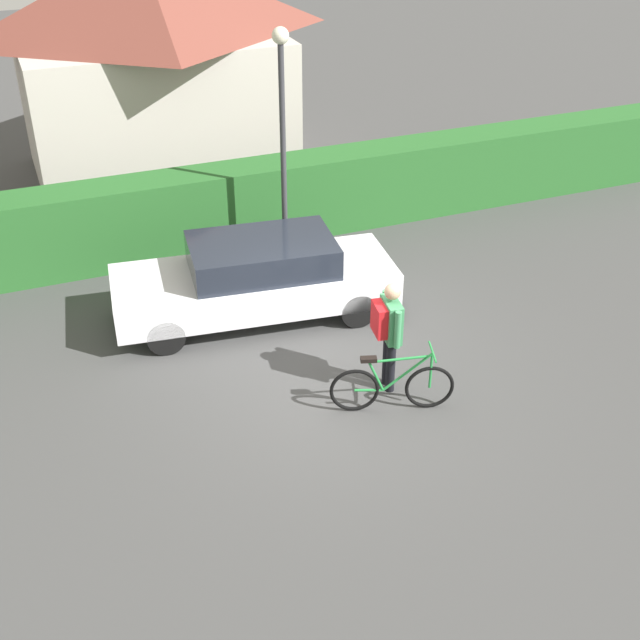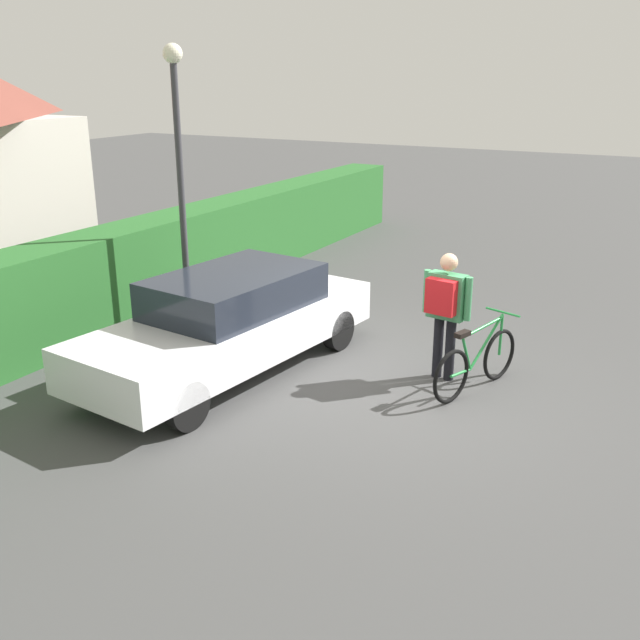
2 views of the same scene
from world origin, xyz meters
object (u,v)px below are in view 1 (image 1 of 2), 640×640
object	(u,v)px
street_lamp	(282,119)
person_rider	(388,326)
parked_car_near	(257,278)
bicycle	(392,386)

from	to	relation	value
street_lamp	person_rider	bearing A→B (deg)	-89.43
person_rider	parked_car_near	bearing A→B (deg)	112.75
person_rider	bicycle	bearing A→B (deg)	-107.03
street_lamp	bicycle	bearing A→B (deg)	-91.38
parked_car_near	street_lamp	size ratio (longest dim) A/B	1.10
parked_car_near	person_rider	distance (m)	2.83
parked_car_near	bicycle	xyz separation A→B (m)	(0.93, -3.09, -0.32)
parked_car_near	person_rider	size ratio (longest dim) A/B	2.76
bicycle	street_lamp	xyz separation A→B (m)	(0.11, 4.64, 2.35)
parked_car_near	bicycle	world-z (taller)	parked_car_near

